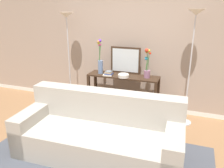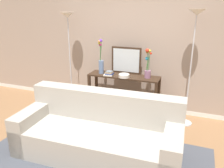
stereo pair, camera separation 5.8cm
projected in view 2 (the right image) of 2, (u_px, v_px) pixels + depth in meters
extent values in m
cube|color=#936B47|center=(100.00, 156.00, 3.29)|extent=(16.00, 16.00, 0.02)
cube|color=white|center=(135.00, 103.00, 4.95)|extent=(12.00, 0.15, 0.09)
cube|color=tan|center=(138.00, 34.00, 4.47)|extent=(12.00, 0.14, 2.90)
cube|color=#474C56|center=(95.00, 158.00, 3.22)|extent=(3.17, 1.68, 0.01)
cube|color=#ADA89E|center=(97.00, 142.00, 3.24)|extent=(2.35, 1.03, 0.42)
cube|color=#ADA89E|center=(105.00, 105.00, 3.40)|extent=(2.32, 0.36, 0.46)
cube|color=#ADA89E|center=(36.00, 125.00, 3.52)|extent=(0.28, 0.94, 0.60)
cube|color=#ADA89E|center=(172.00, 151.00, 2.90)|extent=(0.28, 0.94, 0.60)
cube|color=#382619|center=(124.00, 76.00, 4.41)|extent=(1.39, 0.39, 0.03)
cube|color=#382619|center=(123.00, 105.00, 4.61)|extent=(1.28, 0.33, 0.01)
cube|color=#382619|center=(90.00, 93.00, 4.62)|extent=(0.05, 0.05, 0.76)
cube|color=#382619|center=(155.00, 103.00, 4.16)|extent=(0.05, 0.05, 0.76)
cube|color=#382619|center=(97.00, 88.00, 4.91)|extent=(0.05, 0.05, 0.76)
cube|color=#382619|center=(158.00, 96.00, 4.46)|extent=(0.05, 0.05, 0.76)
cylinder|color=silver|center=(73.00, 104.00, 5.01)|extent=(0.26, 0.26, 0.02)
cylinder|color=silver|center=(70.00, 63.00, 4.71)|extent=(0.02, 0.02, 1.83)
cone|color=silver|center=(67.00, 15.00, 4.40)|extent=(0.28, 0.28, 0.10)
cylinder|color=silver|center=(184.00, 123.00, 4.20)|extent=(0.26, 0.26, 0.02)
cylinder|color=silver|center=(190.00, 73.00, 3.89)|extent=(0.02, 0.02, 1.90)
cone|color=silver|center=(197.00, 12.00, 3.57)|extent=(0.28, 0.28, 0.10)
cube|color=#382619|center=(126.00, 60.00, 4.47)|extent=(0.60, 0.02, 0.53)
cube|color=silver|center=(126.00, 60.00, 4.46)|extent=(0.53, 0.01, 0.46)
cylinder|color=#6B84AD|center=(101.00, 67.00, 4.50)|extent=(0.10, 0.10, 0.26)
cylinder|color=#3D7538|center=(100.00, 51.00, 4.39)|extent=(0.02, 0.02, 0.37)
sphere|color=#D18A48|center=(99.00, 41.00, 4.33)|extent=(0.05, 0.05, 0.05)
cylinder|color=#3D7538|center=(101.00, 51.00, 4.41)|extent=(0.03, 0.02, 0.38)
sphere|color=#6C36DF|center=(101.00, 41.00, 4.37)|extent=(0.06, 0.06, 0.06)
cylinder|color=#3D7538|center=(101.00, 53.00, 4.42)|extent=(0.04, 0.03, 0.30)
sphere|color=#DE1F7B|center=(100.00, 45.00, 4.39)|extent=(0.06, 0.06, 0.06)
cylinder|color=#3D7538|center=(100.00, 52.00, 4.41)|extent=(0.01, 0.04, 0.34)
sphere|color=yellow|center=(99.00, 43.00, 4.37)|extent=(0.05, 0.05, 0.05)
cylinder|color=gray|center=(148.00, 74.00, 4.23)|extent=(0.12, 0.12, 0.14)
cylinder|color=#3D7538|center=(148.00, 62.00, 4.17)|extent=(0.03, 0.05, 0.34)
sphere|color=gold|center=(147.00, 52.00, 4.13)|extent=(0.04, 0.04, 0.04)
cylinder|color=#3D7538|center=(149.00, 62.00, 4.16)|extent=(0.02, 0.03, 0.32)
sphere|color=red|center=(151.00, 53.00, 4.12)|extent=(0.04, 0.04, 0.04)
cylinder|color=#3D7538|center=(148.00, 61.00, 4.14)|extent=(0.03, 0.02, 0.38)
sphere|color=red|center=(147.00, 50.00, 4.07)|extent=(0.07, 0.07, 0.07)
cylinder|color=#3D7538|center=(149.00, 61.00, 4.17)|extent=(0.05, 0.02, 0.36)
sphere|color=gold|center=(150.00, 51.00, 4.12)|extent=(0.06, 0.06, 0.06)
cylinder|color=#3D7538|center=(147.00, 65.00, 4.19)|extent=(0.02, 0.02, 0.22)
sphere|color=#2698C9|center=(147.00, 58.00, 4.17)|extent=(0.07, 0.07, 0.07)
cylinder|color=silver|center=(124.00, 76.00, 4.27)|extent=(0.21, 0.21, 0.06)
torus|color=silver|center=(124.00, 74.00, 4.26)|extent=(0.20, 0.20, 0.01)
cube|color=silver|center=(109.00, 75.00, 4.40)|extent=(0.19, 0.17, 0.02)
cube|color=navy|center=(110.00, 74.00, 4.40)|extent=(0.16, 0.14, 0.02)
cube|color=tan|center=(109.00, 73.00, 4.39)|extent=(0.14, 0.12, 0.03)
cube|color=slate|center=(109.00, 71.00, 4.39)|extent=(0.12, 0.12, 0.02)
cube|color=#6B3360|center=(99.00, 106.00, 4.83)|extent=(0.04, 0.15, 0.11)
cube|color=maroon|center=(100.00, 106.00, 4.81)|extent=(0.03, 0.13, 0.12)
cube|color=gold|center=(102.00, 106.00, 4.80)|extent=(0.03, 0.17, 0.12)
cube|color=#2D2D33|center=(103.00, 106.00, 4.79)|extent=(0.05, 0.16, 0.11)
cube|color=#1E7075|center=(105.00, 106.00, 4.77)|extent=(0.04, 0.17, 0.12)
cube|color=tan|center=(107.00, 107.00, 4.76)|extent=(0.04, 0.14, 0.10)
cube|color=#BC3328|center=(109.00, 107.00, 4.75)|extent=(0.03, 0.16, 0.11)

